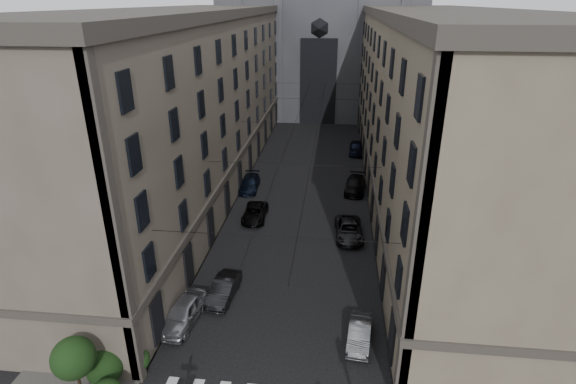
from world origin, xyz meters
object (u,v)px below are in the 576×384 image
(gothic_tower, at_px, (323,11))
(car_left_midnear, at_px, (224,289))
(car_right_midfar, at_px, (355,185))
(car_left_far, at_px, (249,183))
(car_right_midnear, at_px, (349,230))
(car_left_midfar, at_px, (255,213))
(car_right_far, at_px, (356,148))
(car_left_near, at_px, (183,313))
(car_right_near, at_px, (359,333))

(gothic_tower, relative_size, car_left_midnear, 13.58)
(gothic_tower, height_order, car_right_midfar, gothic_tower)
(car_left_far, distance_m, car_right_midnear, 14.72)
(car_left_midfar, xyz_separation_m, car_right_far, (10.40, 21.48, 0.17))
(car_left_near, xyz_separation_m, car_right_far, (12.40, 37.05, 0.02))
(car_left_near, relative_size, car_right_midnear, 0.91)
(gothic_tower, xyz_separation_m, car_right_far, (6.20, -26.71, -16.97))
(gothic_tower, bearing_deg, car_right_far, -76.93)
(car_left_midnear, relative_size, car_right_midfar, 0.83)
(gothic_tower, xyz_separation_m, car_right_midfar, (5.65, -40.19, -17.05))
(car_right_far, bearing_deg, car_right_midnear, -91.01)
(gothic_tower, distance_m, car_right_midnear, 53.82)
(car_left_midfar, bearing_deg, car_left_near, -98.41)
(car_left_near, xyz_separation_m, car_left_far, (0.08, 22.82, -0.08))
(car_right_midnear, xyz_separation_m, car_right_far, (1.40, 24.10, 0.10))
(gothic_tower, xyz_separation_m, car_left_near, (-6.20, -63.75, -16.99))
(car_left_midfar, xyz_separation_m, car_right_midnear, (9.00, -2.62, 0.07))
(car_left_midnear, relative_size, car_left_midfar, 0.91)
(car_left_midnear, xyz_separation_m, car_right_midfar, (9.85, 20.61, 0.04))
(car_right_near, height_order, car_right_midnear, car_right_midnear)
(car_left_midnear, relative_size, car_right_far, 0.88)
(car_left_midfar, height_order, car_right_midnear, car_right_midnear)
(car_left_near, bearing_deg, car_left_far, 96.84)
(car_right_far, bearing_deg, car_right_midfar, -90.00)
(gothic_tower, relative_size, car_right_midfar, 11.27)
(car_right_near, xyz_separation_m, car_right_midnear, (-0.44, 13.49, 0.08))
(car_left_far, xyz_separation_m, car_right_midfar, (11.77, 0.74, 0.02))
(car_left_far, height_order, car_right_midfar, car_right_midfar)
(car_left_far, bearing_deg, car_left_midnear, -86.52)
(car_left_midfar, distance_m, car_left_far, 7.51)
(car_left_midnear, bearing_deg, car_right_far, 77.49)
(car_left_midnear, bearing_deg, gothic_tower, 90.50)
(gothic_tower, relative_size, car_right_far, 12.00)
(gothic_tower, distance_m, car_right_near, 66.76)
(car_right_midnear, bearing_deg, car_left_far, 134.92)
(car_left_midfar, relative_size, car_right_near, 1.21)
(car_right_midnear, height_order, car_right_far, car_right_far)
(car_left_far, xyz_separation_m, car_right_near, (11.36, -23.37, -0.08))
(car_left_near, xyz_separation_m, car_right_midnear, (11.00, 12.94, -0.08))
(car_right_near, bearing_deg, car_left_near, -176.63)
(car_right_near, bearing_deg, car_left_midfar, 126.50)
(gothic_tower, distance_m, car_right_midfar, 44.03)
(gothic_tower, xyz_separation_m, car_right_midnear, (4.80, -50.81, -17.08))
(car_right_midfar, bearing_deg, car_left_midnear, -109.22)
(gothic_tower, relative_size, car_left_near, 12.29)
(car_left_far, bearing_deg, car_right_near, -66.10)
(car_right_midnear, bearing_deg, car_right_far, 83.73)
(car_left_far, bearing_deg, gothic_tower, 79.47)
(car_left_midnear, relative_size, car_right_midnear, 0.82)
(gothic_tower, height_order, car_left_far, gothic_tower)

